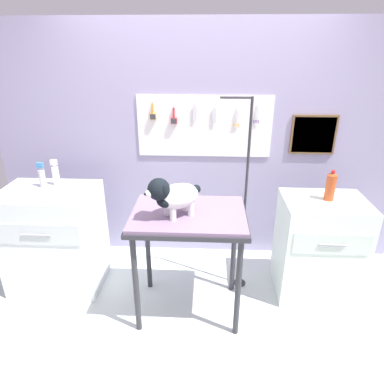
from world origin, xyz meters
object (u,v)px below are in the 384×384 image
counter_left (55,238)px  detangler_spray (42,177)px  soda_bottle (331,186)px  grooming_arm (244,207)px  dog (173,195)px  grooming_table (189,224)px  cabinet_right (318,247)px

counter_left → detangler_spray: size_ratio=4.26×
soda_bottle → counter_left: bearing=-179.5°
grooming_arm → dog: 0.75m
grooming_table → dog: 0.30m
grooming_table → dog: (-0.11, -0.08, 0.28)m
soda_bottle → grooming_table: bearing=-164.5°
counter_left → detangler_spray: detangler_spray is taller
detangler_spray → counter_left: bearing=-54.6°
grooming_arm → counter_left: size_ratio=1.83×
cabinet_right → counter_left: bearing=-180.0°
counter_left → cabinet_right: 2.34m
grooming_table → grooming_arm: size_ratio=0.53×
grooming_table → counter_left: counter_left is taller
grooming_arm → grooming_table: bearing=-143.1°
dog → cabinet_right: 1.42m
cabinet_right → soda_bottle: size_ratio=3.52×
dog → counter_left: bearing=161.7°
grooming_table → counter_left: bearing=166.6°
grooming_arm → detangler_spray: grooming_arm is taller
counter_left → soda_bottle: (2.36, 0.02, 0.55)m
dog → soda_bottle: bearing=17.5°
counter_left → grooming_arm: bearing=1.6°
dog → soda_bottle: (1.24, 0.39, -0.07)m
grooming_arm → dog: grooming_arm is taller
grooming_table → counter_left: size_ratio=0.98×
counter_left → cabinet_right: bearing=0.0°
grooming_table → cabinet_right: size_ratio=1.02×
grooming_arm → counter_left: 1.71m
counter_left → detangler_spray: (-0.06, 0.09, 0.56)m
soda_bottle → cabinet_right: bearing=-133.1°
grooming_table → grooming_arm: grooming_arm is taller
grooming_table → soda_bottle: soda_bottle is taller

